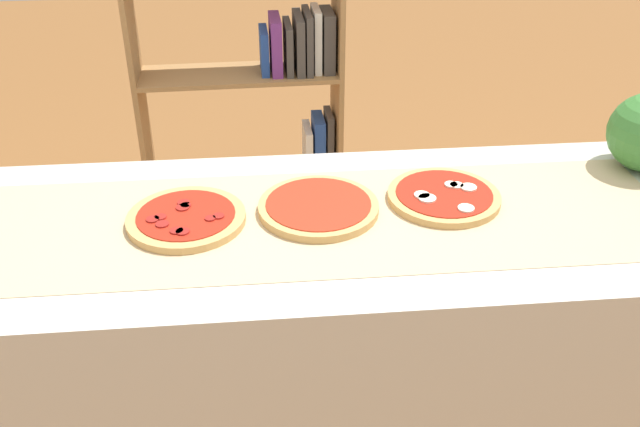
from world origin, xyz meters
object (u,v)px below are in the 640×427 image
Objects in this scene: pizza_pepperoni_0 at (186,218)px; pizza_mozzarella_2 at (444,196)px; bookshelf at (267,123)px; pizza_plain_1 at (318,207)px.

pizza_pepperoni_0 is 1.00× the size of pizza_mozzarella_2.
bookshelf is (0.23, 1.13, -0.25)m from pizza_pepperoni_0.
pizza_pepperoni_0 is at bearing -175.96° from pizza_mozzarella_2.
bookshelf reaches higher than pizza_plain_1.
pizza_plain_1 is 0.23× the size of bookshelf.
pizza_plain_1 is 1.05× the size of pizza_mozzarella_2.
pizza_pepperoni_0 is 1.18m from bookshelf.
bookshelf is at bearing 112.43° from pizza_mozzarella_2.
bookshelf is (-0.11, 1.11, -0.25)m from pizza_plain_1.
pizza_pepperoni_0 and pizza_mozzarella_2 have the same top height.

